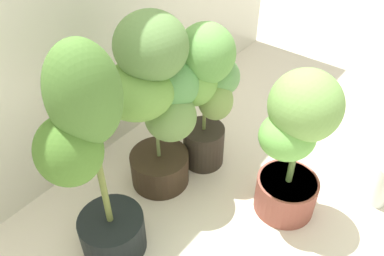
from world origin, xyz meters
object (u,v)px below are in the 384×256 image
object	(u,v)px
potted_plant_back_center	(155,96)
nutrient_bottle	(383,186)
potted_plant_back_left	(91,158)
potted_plant_front_right	(295,142)
potted_plant_back_right	(206,87)

from	to	relation	value
potted_plant_back_center	nutrient_bottle	size ratio (longest dim) A/B	3.68
potted_plant_back_center	potted_plant_back_left	bearing A→B (deg)	-168.09
potted_plant_front_right	potted_plant_back_center	world-z (taller)	potted_plant_back_center
potted_plant_back_center	potted_plant_front_right	bearing A→B (deg)	-68.93
potted_plant_back_center	potted_plant_back_right	bearing A→B (deg)	-18.17
potted_plant_front_right	potted_plant_back_left	xyz separation A→B (m)	(-0.62, 0.45, 0.12)
potted_plant_back_left	potted_plant_front_right	bearing A→B (deg)	-36.09
potted_plant_back_center	potted_plant_back_left	size ratio (longest dim) A/B	0.91
potted_plant_front_right	potted_plant_back_center	xyz separation A→B (m)	(-0.21, 0.54, 0.10)
potted_plant_back_right	potted_plant_back_left	xyz separation A→B (m)	(-0.65, -0.01, 0.07)
potted_plant_back_right	potted_plant_front_right	size ratio (longest dim) A/B	1.05
nutrient_bottle	potted_plant_back_center	bearing A→B (deg)	119.96
potted_plant_front_right	potted_plant_back_left	size ratio (longest dim) A/B	0.75
potted_plant_front_right	nutrient_bottle	size ratio (longest dim) A/B	3.05
potted_plant_back_center	nutrient_bottle	distance (m)	1.07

